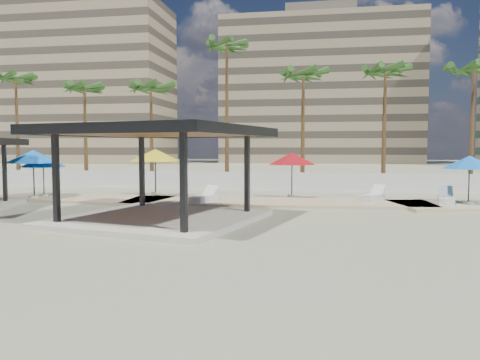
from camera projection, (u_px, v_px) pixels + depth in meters
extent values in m
plane|color=tan|center=(207.00, 224.00, 18.30)|extent=(200.00, 200.00, 0.00)
cube|color=#C6B284|center=(40.00, 197.00, 27.70)|extent=(16.40, 6.19, 0.24)
cube|color=#C6B284|center=(275.00, 203.00, 24.83)|extent=(16.24, 5.11, 0.24)
cube|color=silver|center=(260.00, 181.00, 33.98)|extent=(56.00, 0.30, 1.20)
cube|color=#937F60|center=(81.00, 86.00, 91.23)|extent=(34.00, 16.00, 30.00)
cube|color=#595147|center=(79.00, 1.00, 90.10)|extent=(11.90, 9.60, 2.40)
cube|color=#847259|center=(320.00, 92.00, 93.31)|extent=(38.00, 16.00, 28.00)
cube|color=#595147|center=(321.00, 15.00, 92.25)|extent=(13.30, 9.60, 2.40)
cube|color=beige|center=(159.00, 219.00, 18.98)|extent=(8.69, 8.69, 0.22)
cube|color=black|center=(56.00, 178.00, 17.42)|extent=(0.24, 0.24, 3.28)
cube|color=black|center=(142.00, 171.00, 22.44)|extent=(0.24, 0.24, 3.28)
cube|color=black|center=(184.00, 183.00, 15.28)|extent=(0.24, 0.24, 3.28)
cube|color=black|center=(247.00, 174.00, 20.29)|extent=(0.24, 0.24, 3.28)
cube|color=brown|center=(158.00, 131.00, 18.73)|extent=(8.95, 8.95, 0.31)
cube|color=black|center=(96.00, 128.00, 15.32)|extent=(7.37, 1.87, 0.37)
cube|color=black|center=(202.00, 134.00, 22.14)|extent=(7.37, 1.87, 0.37)
cube|color=black|center=(85.00, 132.00, 20.19)|extent=(1.87, 7.37, 0.37)
cube|color=black|center=(244.00, 130.00, 17.27)|extent=(1.87, 7.37, 0.37)
cube|color=black|center=(5.00, 173.00, 24.48)|extent=(0.21, 0.21, 2.96)
cube|color=black|center=(0.00, 141.00, 21.97)|extent=(1.72, 6.64, 0.34)
cylinder|color=beige|center=(34.00, 196.00, 26.38)|extent=(0.52, 0.52, 0.12)
cylinder|color=#262628|center=(34.00, 175.00, 26.29)|extent=(0.07, 0.07, 2.50)
cone|color=blue|center=(33.00, 156.00, 26.22)|extent=(3.07, 3.07, 0.73)
cylinder|color=beige|center=(156.00, 193.00, 28.25)|extent=(0.53, 0.53, 0.13)
cylinder|color=#262628|center=(155.00, 173.00, 28.16)|extent=(0.07, 0.07, 2.54)
cone|color=yellow|center=(155.00, 155.00, 28.09)|extent=(4.04, 4.04, 0.74)
cylinder|color=beige|center=(292.00, 196.00, 26.85)|extent=(0.49, 0.49, 0.12)
cylinder|color=#262628|center=(292.00, 176.00, 26.78)|extent=(0.07, 0.07, 2.36)
cone|color=#AB0E15|center=(292.00, 159.00, 26.71)|extent=(3.75, 3.75, 0.69)
cylinder|color=beige|center=(468.00, 203.00, 23.47)|extent=(0.47, 0.47, 0.11)
cylinder|color=#262628|center=(469.00, 181.00, 23.40)|extent=(0.07, 0.07, 2.25)
cone|color=blue|center=(470.00, 162.00, 23.33)|extent=(2.77, 2.77, 0.66)
cylinder|color=beige|center=(44.00, 195.00, 27.19)|extent=(0.45, 0.45, 0.11)
cylinder|color=#262628|center=(44.00, 178.00, 27.12)|extent=(0.06, 0.06, 2.16)
cone|color=blue|center=(43.00, 162.00, 27.06)|extent=(3.13, 3.13, 0.63)
cube|color=silver|center=(204.00, 199.00, 24.25)|extent=(1.16, 2.10, 0.28)
cube|color=silver|center=(204.00, 196.00, 24.23)|extent=(1.16, 2.10, 0.06)
cube|color=silver|center=(211.00, 190.00, 24.92)|extent=(0.80, 0.82, 0.51)
cube|color=silver|center=(373.00, 198.00, 24.78)|extent=(1.50, 2.08, 0.28)
cube|color=silver|center=(373.00, 195.00, 24.76)|extent=(1.50, 2.08, 0.06)
cube|color=silver|center=(378.00, 189.00, 25.37)|extent=(0.89, 0.90, 0.50)
cube|color=silver|center=(446.00, 201.00, 23.56)|extent=(1.13, 2.18, 0.29)
cube|color=silver|center=(446.00, 197.00, 23.55)|extent=(1.13, 2.18, 0.06)
cube|color=silver|center=(446.00, 191.00, 24.28)|extent=(0.81, 0.84, 0.53)
cone|color=brown|center=(17.00, 130.00, 39.54)|extent=(0.36, 0.36, 8.98)
ellipsoid|color=#264D1B|center=(16.00, 79.00, 39.25)|extent=(3.00, 3.00, 1.80)
cone|color=brown|center=(85.00, 135.00, 38.95)|extent=(0.36, 0.36, 8.08)
ellipsoid|color=#264D1B|center=(84.00, 89.00, 38.68)|extent=(3.00, 3.00, 1.80)
cone|color=brown|center=(151.00, 136.00, 37.34)|extent=(0.36, 0.36, 7.89)
ellipsoid|color=#264D1B|center=(151.00, 89.00, 37.09)|extent=(3.00, 3.00, 1.80)
cone|color=brown|center=(227.00, 115.00, 37.00)|extent=(0.36, 0.36, 11.14)
ellipsoid|color=#264D1B|center=(227.00, 47.00, 36.62)|extent=(3.00, 3.00, 1.80)
cone|color=brown|center=(303.00, 130.00, 35.57)|extent=(0.36, 0.36, 8.62)
ellipsoid|color=#264D1B|center=(303.00, 76.00, 35.29)|extent=(3.00, 3.00, 1.80)
cone|color=brown|center=(384.00, 129.00, 34.74)|extent=(0.36, 0.36, 8.77)
ellipsoid|color=#264D1B|center=(385.00, 73.00, 34.45)|extent=(3.00, 3.00, 1.80)
cone|color=brown|center=(472.00, 128.00, 33.33)|extent=(0.36, 0.36, 8.71)
ellipsoid|color=#264D1B|center=(474.00, 70.00, 33.04)|extent=(3.00, 3.00, 1.80)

